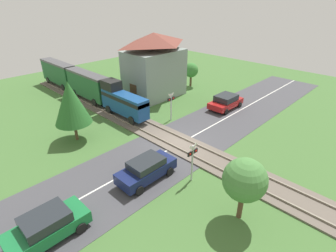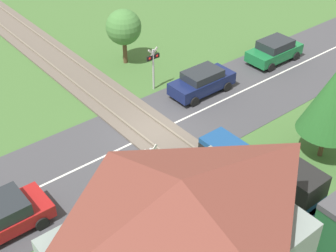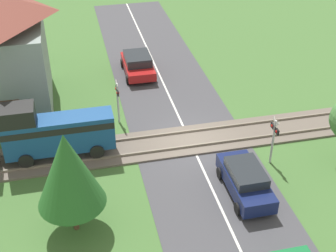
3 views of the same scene
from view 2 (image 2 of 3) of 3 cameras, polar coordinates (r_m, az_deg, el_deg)
name	(u,v)px [view 2 (image 2 of 3)]	position (r m, az deg, el deg)	size (l,w,h in m)	color
ground_plane	(153,134)	(24.76, -1.84, -0.93)	(60.00, 60.00, 0.00)	#426B33
road_surface	(153,133)	(24.75, -1.84, -0.91)	(48.00, 6.40, 0.02)	#424247
track_bed	(153,133)	(24.72, -1.85, -0.80)	(2.80, 48.00, 0.24)	#665B51
car_near_crossing	(202,81)	(27.84, 4.18, 5.45)	(4.06, 1.82, 1.50)	#141E4C
car_far_side	(0,217)	(20.36, -19.82, -10.39)	(4.01, 2.08, 1.48)	#A81919
car_behind_queue	(275,50)	(32.15, 12.86, 8.99)	(3.89, 1.91, 1.51)	#197038
crossing_signal_west_approach	(153,63)	(27.71, -1.82, 7.70)	(0.90, 0.18, 2.74)	#B7B7B7
crossing_signal_east_approach	(151,164)	(20.05, -2.07, -4.69)	(0.90, 0.18, 2.74)	#B7B7B7
tree_roadside_hedge	(333,99)	(22.70, 19.50, 3.11)	(2.90, 2.90, 5.04)	brown
tree_beyond_track	(124,27)	(30.58, -5.44, 11.89)	(2.29, 2.29, 3.68)	brown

